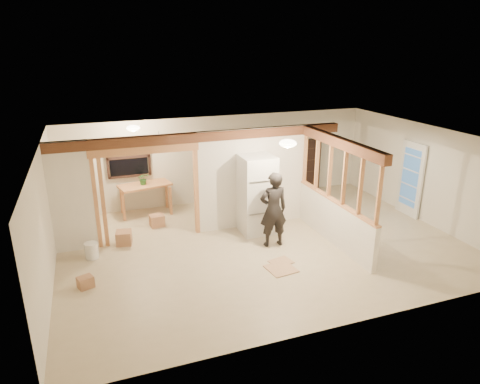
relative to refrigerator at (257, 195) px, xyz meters
name	(u,v)px	position (x,y,z in m)	size (l,w,h in m)	color
floor	(263,245)	(-0.14, -0.75, -0.97)	(9.00, 6.50, 0.01)	#C8B494
ceiling	(265,139)	(-0.14, -0.75, 1.54)	(9.00, 6.50, 0.01)	white
wall_back	(220,159)	(-0.14, 2.50, 0.29)	(9.00, 0.01, 2.50)	silver
wall_front	(345,259)	(-0.14, -4.00, 0.29)	(9.00, 0.01, 2.50)	silver
wall_left	(45,220)	(-4.64, -0.75, 0.29)	(0.01, 6.50, 2.50)	silver
wall_right	(425,174)	(4.36, -0.75, 0.29)	(0.01, 6.50, 2.50)	silver
partition_left_stub	(71,197)	(-4.19, 0.45, 0.29)	(0.90, 0.12, 2.50)	silver
partition_center	(253,178)	(0.06, 0.45, 0.29)	(2.80, 0.12, 2.50)	silver
doorway_frame	(148,195)	(-2.54, 0.45, 0.14)	(2.46, 0.14, 2.20)	tan
header_beam_back	(205,137)	(-1.14, 0.45, 1.42)	(7.00, 0.18, 0.22)	brown
header_beam_right	(340,142)	(1.46, -1.15, 1.42)	(0.18, 3.30, 0.22)	brown
pony_wall	(333,222)	(1.46, -1.15, -0.46)	(0.12, 3.20, 1.00)	silver
stud_partition	(337,174)	(1.46, -1.15, 0.70)	(0.14, 3.20, 1.32)	tan
window_back	(128,157)	(-2.74, 2.42, 0.59)	(1.12, 0.10, 1.10)	black
french_door	(411,179)	(4.28, -0.35, 0.04)	(0.12, 0.86, 2.00)	white
ceiling_dome_main	(288,143)	(0.16, -1.25, 1.52)	(0.36, 0.36, 0.16)	#FFEABF
ceiling_dome_util	(133,128)	(-2.64, 1.55, 1.52)	(0.32, 0.32, 0.14)	#FFEABF
hanging_bulb	(159,145)	(-2.14, 0.85, 1.22)	(0.07, 0.07, 0.07)	#FFD88C
refrigerator	(257,195)	(0.00, 0.00, 0.00)	(0.79, 0.77, 1.93)	white
woman	(273,210)	(0.06, -0.85, -0.08)	(0.64, 0.42, 1.76)	black
work_table	(146,199)	(-2.40, 2.10, -0.54)	(1.35, 0.68, 0.85)	tan
potted_plant	(143,179)	(-2.43, 2.09, 0.05)	(0.29, 0.25, 0.32)	#2E5422
shop_vac	(70,224)	(-4.34, 1.18, -0.62)	(0.53, 0.53, 0.69)	#AD2412
bookshelf	(306,166)	(2.58, 2.29, -0.14)	(0.82, 0.27, 1.64)	black
bucket	(92,251)	(-3.89, -0.11, -0.79)	(0.28, 0.28, 0.36)	silver
box_util_a	(157,221)	(-2.27, 1.15, -0.82)	(0.35, 0.30, 0.30)	#A87451
box_util_b	(124,238)	(-3.17, 0.36, -0.81)	(0.34, 0.34, 0.32)	#A87451
box_front	(86,282)	(-4.05, -1.32, -0.85)	(0.28, 0.22, 0.22)	#A87451
floor_panel_near	(281,269)	(-0.23, -1.95, -0.95)	(0.55, 0.55, 0.02)	tan
floor_panel_far	(281,262)	(-0.10, -1.68, -0.96)	(0.46, 0.37, 0.01)	tan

